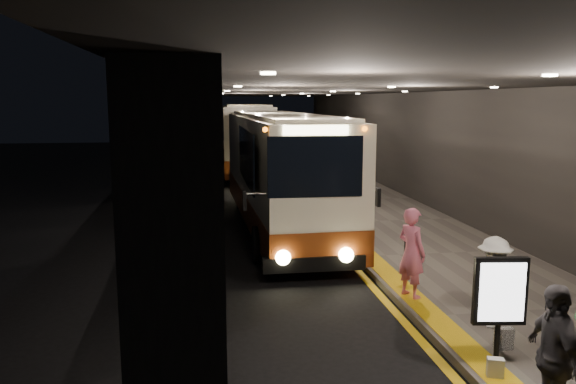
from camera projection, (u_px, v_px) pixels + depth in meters
ground at (262, 278)px, 13.05m from camera, size 90.00×90.00×0.00m
lane_line_white at (189, 231)px, 17.67m from camera, size 0.12×50.00×0.01m
kerb_stripe_yellow at (318, 227)px, 18.27m from camera, size 0.18×50.00×0.01m
sidewalk at (389, 223)px, 18.60m from camera, size 4.50×50.00×0.15m
tactile_strip at (334, 222)px, 18.32m from camera, size 0.50×50.00×0.01m
terminal_wall at (458, 134)px, 18.45m from camera, size 0.10×50.00×6.00m
support_columns at (197, 165)px, 16.39m from camera, size 0.80×24.80×4.40m
canopy at (324, 84)px, 17.55m from camera, size 9.00×50.00×0.40m
coach_main at (281, 177)px, 17.63m from camera, size 2.73×11.52×3.57m
coach_second at (246, 141)px, 31.90m from camera, size 2.87×12.06×3.77m
coach_third at (232, 131)px, 45.40m from camera, size 2.87×11.17×3.47m
passenger_boarding at (412, 253)px, 11.22m from camera, size 0.68×0.79×1.84m
passenger_waiting_white at (494, 282)px, 9.78m from camera, size 0.85×1.14×1.60m
passenger_waiting_grey at (553, 357)px, 6.66m from camera, size 0.62×1.10×1.81m
bag_polka at (504, 339)px, 8.93m from camera, size 0.29×0.12×0.35m
bag_plain at (495, 368)px, 8.02m from camera, size 0.26×0.20×0.29m
info_sign at (500, 294)px, 8.22m from camera, size 0.80×0.21×1.67m
stanchion_post at (405, 257)px, 12.29m from camera, size 0.05×0.05×1.08m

